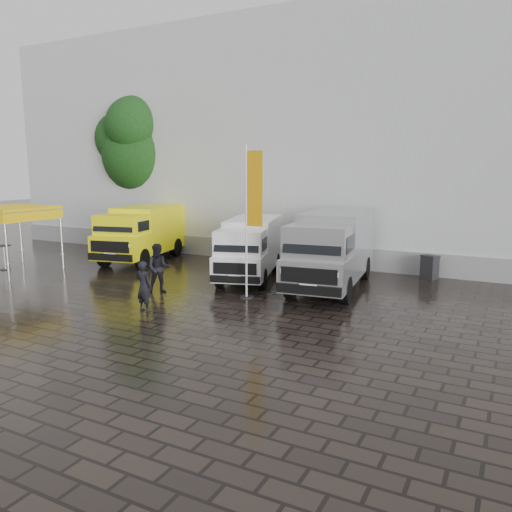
{
  "coord_description": "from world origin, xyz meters",
  "views": [
    {
      "loc": [
        8.13,
        -14.04,
        4.49
      ],
      "look_at": [
        -0.38,
        2.2,
        1.33
      ],
      "focal_mm": 35.0,
      "sensor_mm": 36.0,
      "label": 1
    }
  ],
  "objects_px": {
    "van_white": "(250,249)",
    "van_silver": "(332,251)",
    "cocktail_table": "(5,258)",
    "wheelie_bin": "(430,267)",
    "person_front": "(144,286)",
    "person_tent": "(159,268)",
    "canopy_tent": "(11,211)",
    "van_yellow": "(142,234)",
    "flagpole": "(251,213)"
  },
  "relations": [
    {
      "from": "van_white",
      "to": "van_silver",
      "type": "xyz_separation_m",
      "value": [
        3.58,
        -0.02,
        0.21
      ]
    },
    {
      "from": "cocktail_table",
      "to": "wheelie_bin",
      "type": "distance_m",
      "value": 18.8
    },
    {
      "from": "person_front",
      "to": "person_tent",
      "type": "height_order",
      "value": "person_tent"
    },
    {
      "from": "person_tent",
      "to": "van_silver",
      "type": "bearing_deg",
      "value": -3.3
    },
    {
      "from": "van_white",
      "to": "wheelie_bin",
      "type": "bearing_deg",
      "value": 9.18
    },
    {
      "from": "canopy_tent",
      "to": "person_tent",
      "type": "distance_m",
      "value": 8.43
    },
    {
      "from": "van_yellow",
      "to": "van_silver",
      "type": "height_order",
      "value": "van_silver"
    },
    {
      "from": "flagpole",
      "to": "person_tent",
      "type": "distance_m",
      "value": 4.1
    },
    {
      "from": "van_yellow",
      "to": "wheelie_bin",
      "type": "distance_m",
      "value": 13.62
    },
    {
      "from": "van_white",
      "to": "flagpole",
      "type": "relative_size",
      "value": 1.06
    },
    {
      "from": "van_silver",
      "to": "person_front",
      "type": "height_order",
      "value": "van_silver"
    },
    {
      "from": "van_yellow",
      "to": "wheelie_bin",
      "type": "bearing_deg",
      "value": -2.28
    },
    {
      "from": "flagpole",
      "to": "person_tent",
      "type": "relative_size",
      "value": 2.93
    },
    {
      "from": "person_tent",
      "to": "flagpole",
      "type": "bearing_deg",
      "value": -24.16
    },
    {
      "from": "van_yellow",
      "to": "cocktail_table",
      "type": "relative_size",
      "value": 5.15
    },
    {
      "from": "person_front",
      "to": "van_yellow",
      "type": "bearing_deg",
      "value": -42.82
    },
    {
      "from": "wheelie_bin",
      "to": "van_yellow",
      "type": "bearing_deg",
      "value": -150.65
    },
    {
      "from": "canopy_tent",
      "to": "cocktail_table",
      "type": "distance_m",
      "value": 2.26
    },
    {
      "from": "cocktail_table",
      "to": "person_front",
      "type": "distance_m",
      "value": 10.43
    },
    {
      "from": "van_white",
      "to": "canopy_tent",
      "type": "height_order",
      "value": "canopy_tent"
    },
    {
      "from": "van_yellow",
      "to": "wheelie_bin",
      "type": "xyz_separation_m",
      "value": [
        13.42,
        2.22,
        -0.84
      ]
    },
    {
      "from": "van_yellow",
      "to": "cocktail_table",
      "type": "bearing_deg",
      "value": -142.48
    },
    {
      "from": "van_white",
      "to": "cocktail_table",
      "type": "xyz_separation_m",
      "value": [
        -10.77,
        -3.6,
        -0.67
      ]
    },
    {
      "from": "canopy_tent",
      "to": "person_front",
      "type": "distance_m",
      "value": 9.89
    },
    {
      "from": "person_front",
      "to": "canopy_tent",
      "type": "bearing_deg",
      "value": -7.51
    },
    {
      "from": "van_silver",
      "to": "wheelie_bin",
      "type": "height_order",
      "value": "van_silver"
    },
    {
      "from": "canopy_tent",
      "to": "person_tent",
      "type": "height_order",
      "value": "canopy_tent"
    },
    {
      "from": "wheelie_bin",
      "to": "person_front",
      "type": "bearing_deg",
      "value": -108.24
    },
    {
      "from": "wheelie_bin",
      "to": "person_tent",
      "type": "distance_m",
      "value": 11.09
    },
    {
      "from": "canopy_tent",
      "to": "person_front",
      "type": "bearing_deg",
      "value": -14.11
    },
    {
      "from": "flagpole",
      "to": "person_front",
      "type": "distance_m",
      "value": 4.4
    },
    {
      "from": "van_white",
      "to": "person_tent",
      "type": "height_order",
      "value": "van_white"
    },
    {
      "from": "van_yellow",
      "to": "flagpole",
      "type": "bearing_deg",
      "value": -37.45
    },
    {
      "from": "van_yellow",
      "to": "wheelie_bin",
      "type": "relative_size",
      "value": 5.76
    },
    {
      "from": "van_silver",
      "to": "flagpole",
      "type": "height_order",
      "value": "flagpole"
    },
    {
      "from": "cocktail_table",
      "to": "van_silver",
      "type": "bearing_deg",
      "value": 14.04
    },
    {
      "from": "van_yellow",
      "to": "flagpole",
      "type": "xyz_separation_m",
      "value": [
        8.31,
        -4.01,
        1.68
      ]
    },
    {
      "from": "van_white",
      "to": "flagpole",
      "type": "bearing_deg",
      "value": -78.22
    },
    {
      "from": "person_front",
      "to": "van_white",
      "type": "bearing_deg",
      "value": -89.32
    },
    {
      "from": "van_yellow",
      "to": "van_white",
      "type": "distance_m",
      "value": 6.8
    },
    {
      "from": "van_silver",
      "to": "cocktail_table",
      "type": "xyz_separation_m",
      "value": [
        -14.34,
        -3.59,
        -0.88
      ]
    },
    {
      "from": "van_white",
      "to": "canopy_tent",
      "type": "distance_m",
      "value": 10.78
    },
    {
      "from": "van_yellow",
      "to": "person_front",
      "type": "bearing_deg",
      "value": -61.11
    },
    {
      "from": "person_front",
      "to": "person_tent",
      "type": "bearing_deg",
      "value": -55.55
    },
    {
      "from": "canopy_tent",
      "to": "person_front",
      "type": "relative_size",
      "value": 1.81
    },
    {
      "from": "cocktail_table",
      "to": "person_front",
      "type": "height_order",
      "value": "person_front"
    },
    {
      "from": "van_yellow",
      "to": "person_tent",
      "type": "xyz_separation_m",
      "value": [
        4.9,
        -4.86,
        -0.43
      ]
    },
    {
      "from": "van_silver",
      "to": "wheelie_bin",
      "type": "bearing_deg",
      "value": 40.31
    },
    {
      "from": "van_silver",
      "to": "van_white",
      "type": "bearing_deg",
      "value": 173.21
    },
    {
      "from": "person_front",
      "to": "person_tent",
      "type": "relative_size",
      "value": 0.91
    }
  ]
}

